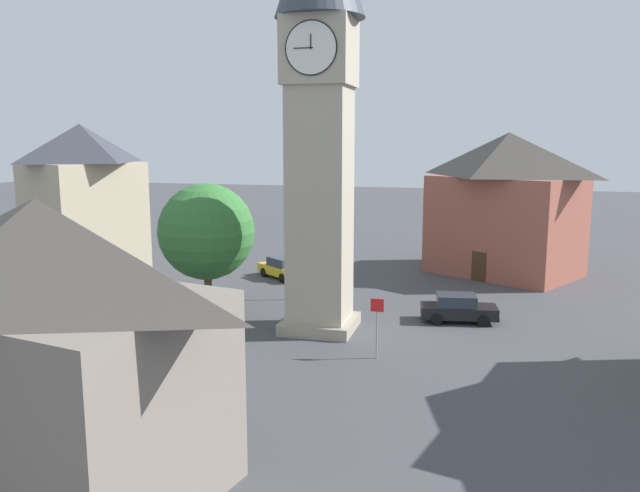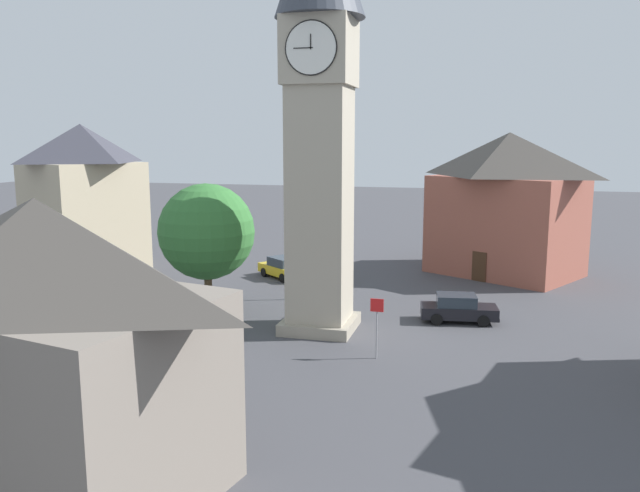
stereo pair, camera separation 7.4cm
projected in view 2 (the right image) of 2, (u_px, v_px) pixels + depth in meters
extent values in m
plane|color=#424247|center=(320.00, 329.00, 33.35)|extent=(200.00, 200.00, 0.00)
cube|color=gray|center=(320.00, 324.00, 33.30)|extent=(3.67, 3.67, 0.60)
cube|color=#ADA38E|center=(320.00, 206.00, 32.26)|extent=(2.94, 2.94, 11.87)
cube|color=#ADA38E|center=(320.00, 52.00, 31.00)|extent=(3.29, 3.29, 3.23)
cylinder|color=white|center=(311.00, 48.00, 29.40)|extent=(2.47, 0.04, 2.47)
torus|color=black|center=(311.00, 48.00, 29.39)|extent=(2.53, 0.06, 2.53)
cube|color=black|center=(311.00, 42.00, 29.32)|extent=(0.05, 0.02, 0.69)
cube|color=black|center=(303.00, 48.00, 29.46)|extent=(0.94, 0.02, 0.04)
cylinder|color=white|center=(328.00, 57.00, 32.60)|extent=(2.47, 0.04, 2.47)
torus|color=black|center=(328.00, 57.00, 32.61)|extent=(2.53, 0.06, 2.53)
cube|color=black|center=(459.00, 311.00, 34.62)|extent=(4.29, 2.24, 0.64)
cube|color=#28333D|center=(456.00, 300.00, 34.53)|extent=(2.29, 1.83, 0.64)
cylinder|color=black|center=(480.00, 313.00, 35.30)|extent=(0.66, 0.30, 0.64)
cylinder|color=black|center=(483.00, 321.00, 33.73)|extent=(0.66, 0.30, 0.64)
cylinder|color=black|center=(435.00, 311.00, 35.59)|extent=(0.66, 0.30, 0.64)
cylinder|color=black|center=(437.00, 319.00, 34.03)|extent=(0.66, 0.30, 0.64)
cube|color=black|center=(496.00, 316.00, 34.41)|extent=(0.34, 1.67, 0.16)
cube|color=gold|center=(73.00, 314.00, 34.04)|extent=(4.28, 2.20, 0.64)
cube|color=#28333D|center=(70.00, 303.00, 33.96)|extent=(2.28, 1.81, 0.64)
cylinder|color=black|center=(102.00, 316.00, 34.70)|extent=(0.66, 0.30, 0.64)
cylinder|color=black|center=(88.00, 324.00, 33.14)|extent=(0.66, 0.30, 0.64)
cylinder|color=black|center=(60.00, 314.00, 35.03)|extent=(0.66, 0.30, 0.64)
cylinder|color=black|center=(44.00, 322.00, 33.46)|extent=(0.66, 0.30, 0.64)
cube|color=black|center=(109.00, 320.00, 33.81)|extent=(0.33, 1.67, 0.16)
cube|color=gold|center=(283.00, 270.00, 45.59)|extent=(4.27, 3.88, 0.64)
cube|color=#28333D|center=(284.00, 262.00, 45.37)|extent=(2.61, 2.53, 0.64)
cylinder|color=black|center=(264.00, 272.00, 46.13)|extent=(0.64, 0.57, 0.64)
cylinder|color=black|center=(283.00, 269.00, 47.08)|extent=(0.64, 0.57, 0.64)
cylinder|color=black|center=(283.00, 278.00, 44.19)|extent=(0.64, 0.57, 0.64)
cylinder|color=black|center=(302.00, 275.00, 45.14)|extent=(0.64, 0.57, 0.64)
cube|color=black|center=(268.00, 268.00, 47.22)|extent=(1.13, 1.38, 0.16)
cylinder|color=black|center=(235.00, 333.00, 31.41)|extent=(0.13, 0.13, 0.82)
cylinder|color=black|center=(231.00, 333.00, 31.38)|extent=(0.13, 0.13, 0.82)
cube|color=white|center=(233.00, 319.00, 31.28)|extent=(0.42, 0.36, 0.60)
cylinder|color=white|center=(238.00, 320.00, 31.33)|extent=(0.09, 0.09, 0.60)
cylinder|color=white|center=(228.00, 320.00, 31.24)|extent=(0.09, 0.09, 0.60)
sphere|color=tan|center=(233.00, 310.00, 31.20)|extent=(0.22, 0.22, 0.22)
sphere|color=black|center=(233.00, 310.00, 31.21)|extent=(0.20, 0.20, 0.20)
cylinder|color=brown|center=(208.00, 289.00, 36.21)|extent=(0.44, 0.44, 2.85)
sphere|color=#337033|center=(207.00, 232.00, 35.65)|extent=(5.44, 5.44, 5.44)
cube|color=slate|center=(48.00, 391.00, 17.94)|extent=(10.43, 7.78, 5.66)
pyramid|color=#47423D|center=(37.00, 247.00, 17.25)|extent=(10.96, 8.17, 2.67)
cube|color=#422819|center=(127.00, 411.00, 20.86)|extent=(1.09, 0.31, 2.10)
cube|color=tan|center=(86.00, 219.00, 46.10)|extent=(8.37, 8.83, 8.23)
pyramid|color=#383842|center=(81.00, 143.00, 45.19)|extent=(8.79, 9.27, 2.74)
cube|color=#422819|center=(112.00, 266.00, 44.73)|extent=(0.52, 1.04, 2.10)
cube|color=#995142|center=(506.00, 226.00, 46.49)|extent=(11.89, 10.87, 7.24)
pyramid|color=#47423D|center=(509.00, 154.00, 45.62)|extent=(12.49, 11.41, 3.14)
cube|color=#422819|center=(479.00, 267.00, 44.44)|extent=(1.00, 0.61, 2.10)
cylinder|color=black|center=(309.00, 259.00, 39.14)|extent=(0.12, 0.12, 5.19)
sphere|color=beige|center=(309.00, 214.00, 38.68)|extent=(0.36, 0.36, 0.36)
cylinder|color=gray|center=(377.00, 335.00, 28.75)|extent=(0.07, 0.07, 2.20)
cube|color=red|center=(377.00, 305.00, 28.51)|extent=(0.60, 0.04, 0.60)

